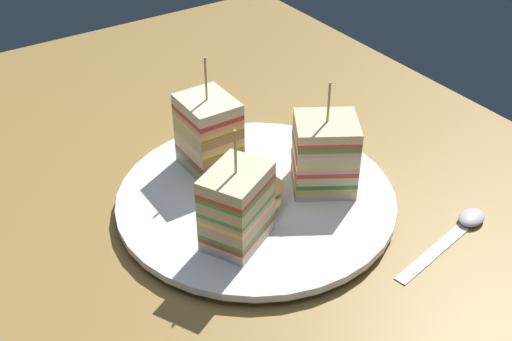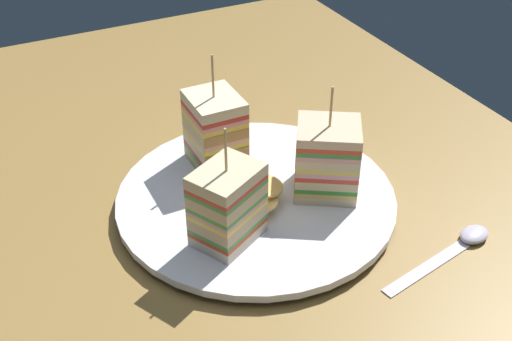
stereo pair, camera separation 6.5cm
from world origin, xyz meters
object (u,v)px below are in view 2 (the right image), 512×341
object	(u,v)px
spoon	(460,244)
sandwich_wedge_1	(215,131)
plate	(256,199)
chip_pile	(248,196)
sandwich_wedge_0	(327,159)
sandwich_wedge_2	(228,205)

from	to	relation	value
spoon	sandwich_wedge_1	bearing A→B (deg)	115.53
sandwich_wedge_1	spoon	bearing A→B (deg)	36.99
plate	chip_pile	bearing A→B (deg)	-48.98
sandwich_wedge_0	sandwich_wedge_1	xyz separation A→B (cm)	(-9.49, -8.06, 0.26)
spoon	plate	bearing A→B (deg)	124.24
sandwich_wedge_1	spoon	distance (cm)	27.34
plate	sandwich_wedge_0	world-z (taller)	sandwich_wedge_0
chip_pile	spoon	distance (cm)	21.05
sandwich_wedge_2	chip_pile	bearing A→B (deg)	15.07
plate	chip_pile	distance (cm)	2.94
sandwich_wedge_0	sandwich_wedge_2	bearing A→B (deg)	42.51
sandwich_wedge_0	sandwich_wedge_1	bearing A→B (deg)	-18.32
spoon	sandwich_wedge_2	bearing A→B (deg)	143.06
plate	sandwich_wedge_2	distance (cm)	8.42
plate	chip_pile	xyz separation A→B (cm)	(1.44, -1.66, 1.96)
chip_pile	spoon	world-z (taller)	chip_pile
sandwich_wedge_1	sandwich_wedge_2	xyz separation A→B (cm)	(11.87, -3.95, -0.26)
sandwich_wedge_1	sandwich_wedge_2	distance (cm)	12.51
plate	sandwich_wedge_2	xyz separation A→B (cm)	(4.83, -5.28, 4.43)
sandwich_wedge_1	spoon	xyz separation A→B (cm)	(21.56, 15.99, -5.19)
sandwich_wedge_2	spoon	distance (cm)	22.71
sandwich_wedge_1	spoon	size ratio (longest dim) A/B	0.92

